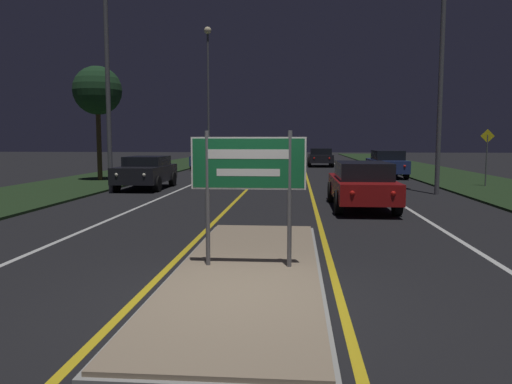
# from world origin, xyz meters

# --- Properties ---
(ground_plane) EXTENTS (160.00, 160.00, 0.00)m
(ground_plane) POSITION_xyz_m (0.00, 0.00, 0.00)
(ground_plane) COLOR black
(median_island) EXTENTS (2.32, 7.69, 0.10)m
(median_island) POSITION_xyz_m (0.00, 1.41, 0.04)
(median_island) COLOR #999993
(median_island) RESTS_ON ground_plane
(verge_left) EXTENTS (5.00, 100.00, 0.08)m
(verge_left) POSITION_xyz_m (-9.50, 20.00, 0.04)
(verge_left) COLOR #1E3319
(verge_left) RESTS_ON ground_plane
(verge_right) EXTENTS (5.00, 100.00, 0.08)m
(verge_right) POSITION_xyz_m (9.50, 20.00, 0.04)
(verge_right) COLOR #1E3319
(verge_right) RESTS_ON ground_plane
(centre_line_yellow_left) EXTENTS (0.12, 70.00, 0.01)m
(centre_line_yellow_left) POSITION_xyz_m (-1.35, 25.00, 0.00)
(centre_line_yellow_left) COLOR gold
(centre_line_yellow_left) RESTS_ON ground_plane
(centre_line_yellow_right) EXTENTS (0.12, 70.00, 0.01)m
(centre_line_yellow_right) POSITION_xyz_m (1.35, 25.00, 0.00)
(centre_line_yellow_right) COLOR gold
(centre_line_yellow_right) RESTS_ON ground_plane
(lane_line_white_left) EXTENTS (0.12, 70.00, 0.01)m
(lane_line_white_left) POSITION_xyz_m (-4.20, 25.00, 0.00)
(lane_line_white_left) COLOR silver
(lane_line_white_left) RESTS_ON ground_plane
(lane_line_white_right) EXTENTS (0.12, 70.00, 0.01)m
(lane_line_white_right) POSITION_xyz_m (4.20, 25.00, 0.00)
(lane_line_white_right) COLOR silver
(lane_line_white_right) RESTS_ON ground_plane
(edge_line_white_left) EXTENTS (0.10, 70.00, 0.01)m
(edge_line_white_left) POSITION_xyz_m (-7.20, 25.00, 0.00)
(edge_line_white_left) COLOR silver
(edge_line_white_left) RESTS_ON ground_plane
(edge_line_white_right) EXTENTS (0.10, 70.00, 0.01)m
(edge_line_white_right) POSITION_xyz_m (7.20, 25.00, 0.00)
(edge_line_white_right) COLOR silver
(edge_line_white_right) RESTS_ON ground_plane
(highway_sign) EXTENTS (1.82, 0.07, 2.16)m
(highway_sign) POSITION_xyz_m (0.00, 1.41, 1.63)
(highway_sign) COLOR #56565B
(highway_sign) RESTS_ON median_island
(streetlight_left_near) EXTENTS (0.44, 0.44, 10.38)m
(streetlight_left_near) POSITION_xyz_m (-6.68, 13.02, 6.11)
(streetlight_left_near) COLOR #56565B
(streetlight_left_near) RESTS_ON ground_plane
(streetlight_left_far) EXTENTS (0.59, 0.59, 11.23)m
(streetlight_left_far) POSITION_xyz_m (-6.50, 34.58, 7.46)
(streetlight_left_far) COLOR #56565B
(streetlight_left_far) RESTS_ON ground_plane
(streetlight_right_near) EXTENTS (0.57, 0.57, 10.70)m
(streetlight_right_near) POSITION_xyz_m (6.20, 13.39, 7.03)
(streetlight_right_near) COLOR #56565B
(streetlight_right_near) RESTS_ON ground_plane
(car_receding_0) EXTENTS (1.85, 4.82, 1.44)m
(car_receding_0) POSITION_xyz_m (2.77, 9.17, 0.77)
(car_receding_0) COLOR maroon
(car_receding_0) RESTS_ON ground_plane
(car_receding_1) EXTENTS (1.86, 4.64, 1.53)m
(car_receding_1) POSITION_xyz_m (5.87, 22.44, 0.80)
(car_receding_1) COLOR navy
(car_receding_1) RESTS_ON ground_plane
(car_receding_2) EXTENTS (2.00, 4.45, 1.46)m
(car_receding_2) POSITION_xyz_m (2.67, 34.01, 0.77)
(car_receding_2) COLOR black
(car_receding_2) RESTS_ON ground_plane
(car_approaching_0) EXTENTS (1.94, 4.12, 1.40)m
(car_approaching_0) POSITION_xyz_m (-5.77, 14.78, 0.75)
(car_approaching_0) COLOR black
(car_approaching_0) RESTS_ON ground_plane
(car_approaching_1) EXTENTS (1.94, 4.33, 1.53)m
(car_approaching_1) POSITION_xyz_m (-5.67, 29.43, 0.79)
(car_approaching_1) COLOR navy
(car_approaching_1) RESTS_ON ground_plane
(car_approaching_2) EXTENTS (1.95, 4.45, 1.46)m
(car_approaching_2) POSITION_xyz_m (-2.71, 45.22, 0.79)
(car_approaching_2) COLOR maroon
(car_approaching_2) RESTS_ON ground_plane
(warning_sign) EXTENTS (0.60, 0.06, 2.51)m
(warning_sign) POSITION_xyz_m (9.11, 16.36, 1.58)
(warning_sign) COLOR #56565B
(warning_sign) RESTS_ON verge_right
(roadside_palm_left) EXTENTS (2.42, 2.42, 5.71)m
(roadside_palm_left) POSITION_xyz_m (-9.22, 18.20, 4.54)
(roadside_palm_left) COLOR #4C3823
(roadside_palm_left) RESTS_ON verge_left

